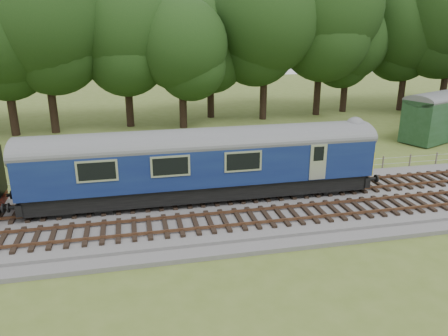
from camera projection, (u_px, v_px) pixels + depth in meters
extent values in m
plane|color=#4D5F23|center=(218.00, 214.00, 22.23)|extent=(120.00, 120.00, 0.00)
cube|color=#4C4C4F|center=(218.00, 211.00, 22.17)|extent=(70.00, 7.00, 0.35)
cube|color=brown|center=(215.00, 201.00, 22.70)|extent=(66.50, 0.07, 0.14)
cube|color=brown|center=(210.00, 191.00, 24.03)|extent=(66.50, 0.07, 0.14)
cube|color=brown|center=(228.00, 225.00, 19.92)|extent=(66.50, 0.07, 0.14)
cube|color=brown|center=(222.00, 213.00, 21.25)|extent=(66.50, 0.07, 0.14)
cube|color=black|center=(203.00, 186.00, 23.08)|extent=(17.46, 2.52, 0.85)
cube|color=#0E194E|center=(203.00, 161.00, 22.64)|extent=(18.00, 2.80, 2.05)
cube|color=yellow|center=(360.00, 157.00, 24.58)|extent=(0.06, 2.74, 1.30)
cube|color=black|center=(309.00, 181.00, 24.36)|extent=(2.60, 2.00, 0.55)
cube|color=black|center=(86.00, 199.00, 21.93)|extent=(2.60, 2.00, 0.55)
cube|color=#19371A|center=(448.00, 115.00, 39.33)|extent=(4.23, 4.23, 2.75)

